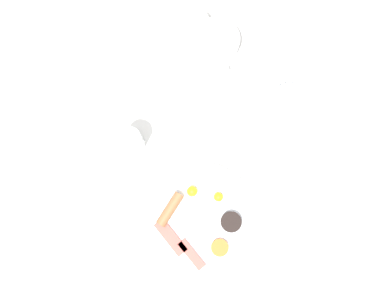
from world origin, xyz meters
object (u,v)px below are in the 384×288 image
object	(u,v)px
fork_by_plate	(51,26)
knife_by_plate	(355,262)
teacup_with_saucer_left	(287,102)
napkin_folded	(66,140)
breakfast_plate	(198,221)
teapot_near	(215,44)
water_glass_tall	(130,140)

from	to	relation	value
fork_by_plate	knife_by_plate	distance (m)	1.04
teacup_with_saucer_left	knife_by_plate	size ratio (longest dim) A/B	0.76
napkin_folded	fork_by_plate	size ratio (longest dim) A/B	1.28
breakfast_plate	fork_by_plate	world-z (taller)	breakfast_plate
fork_by_plate	teapot_near	bearing A→B (deg)	-97.98
fork_by_plate	breakfast_plate	bearing A→B (deg)	-142.14
breakfast_plate	water_glass_tall	bearing A→B (deg)	40.89
water_glass_tall	fork_by_plate	bearing A→B (deg)	35.84
water_glass_tall	teapot_near	bearing A→B (deg)	-39.84
teacup_with_saucer_left	knife_by_plate	bearing A→B (deg)	-157.54
breakfast_plate	teapot_near	bearing A→B (deg)	-5.21
teapot_near	knife_by_plate	world-z (taller)	teapot_near
fork_by_plate	napkin_folded	bearing A→B (deg)	-170.03
napkin_folded	fork_by_plate	bearing A→B (deg)	9.97
teapot_near	water_glass_tall	xyz separation A→B (m)	(-0.27, 0.22, 0.01)
teacup_with_saucer_left	water_glass_tall	distance (m)	0.43
water_glass_tall	napkin_folded	distance (m)	0.19
breakfast_plate	fork_by_plate	xyz separation A→B (m)	(0.54, 0.42, -0.01)
breakfast_plate	knife_by_plate	xyz separation A→B (m)	(-0.10, -0.41, -0.01)
water_glass_tall	breakfast_plate	bearing A→B (deg)	-139.11
water_glass_tall	napkin_folded	xyz separation A→B (m)	(0.01, 0.18, -0.05)
napkin_folded	knife_by_plate	bearing A→B (deg)	-112.25
breakfast_plate	napkin_folded	world-z (taller)	breakfast_plate
fork_by_plate	water_glass_tall	bearing A→B (deg)	-144.16
teapot_near	fork_by_plate	distance (m)	0.47
teapot_near	teacup_with_saucer_left	xyz separation A→B (m)	(-0.15, -0.19, -0.02)
napkin_folded	fork_by_plate	distance (m)	0.33
teapot_near	knife_by_plate	distance (m)	0.68
knife_by_plate	teacup_with_saucer_left	bearing A→B (deg)	22.46
teapot_near	napkin_folded	distance (m)	0.48
water_glass_tall	napkin_folded	world-z (taller)	water_glass_tall
napkin_folded	knife_by_plate	xyz separation A→B (m)	(-0.31, -0.77, -0.00)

